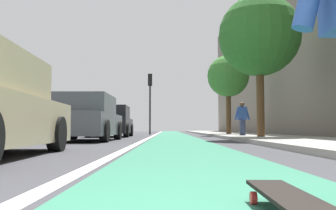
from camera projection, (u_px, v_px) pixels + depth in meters
name	position (u px, v px, depth m)	size (l,w,h in m)	color
ground_plane	(178.00, 142.00, 10.52)	(80.00, 80.00, 0.00)	#38383D
bike_lane_paint	(173.00, 134.00, 24.49)	(56.00, 1.93, 0.00)	#2D7256
lane_stripe_white	(154.00, 136.00, 20.50)	(52.00, 0.16, 0.01)	silver
sidewalk_curb	(242.00, 135.00, 18.50)	(52.00, 3.20, 0.12)	#9E9B93
building_facade	(271.00, 46.00, 22.85)	(40.00, 1.20, 11.21)	slate
skateboard	(286.00, 198.00, 1.63)	(0.84, 0.22, 0.11)	red
parked_car_mid	(87.00, 119.00, 11.83)	(4.28, 1.86, 1.49)	#4C5156
parked_car_far	(111.00, 122.00, 17.53)	(4.06, 2.01, 1.48)	black
traffic_light	(150.00, 92.00, 24.30)	(0.33, 0.28, 4.07)	#2D2D2D
street_tree_mid	(259.00, 36.00, 13.34)	(2.99, 2.99, 5.32)	brown
street_tree_far	(228.00, 77.00, 20.26)	(2.33, 2.33, 4.50)	brown
pedestrian_distant	(242.00, 117.00, 15.46)	(0.43, 0.67, 1.54)	#384260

